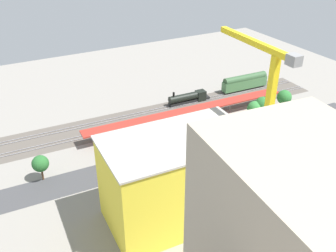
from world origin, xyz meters
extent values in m
plane|color=gray|center=(0.00, 0.00, 0.00)|extent=(184.79, 184.79, 0.00)
cube|color=#5B544C|center=(0.00, -20.54, 0.00)|extent=(115.94, 18.59, 0.01)
cube|color=#424244|center=(0.00, 2.19, 0.00)|extent=(115.74, 13.23, 0.01)
cube|color=#9E9EA8|center=(0.00, -24.44, 0.18)|extent=(115.42, 4.35, 0.12)
cube|color=#9E9EA8|center=(0.00, -23.00, 0.18)|extent=(115.42, 4.35, 0.12)
cube|color=#9E9EA8|center=(0.00, -18.07, 0.18)|extent=(115.42, 4.35, 0.12)
cube|color=#9E9EA8|center=(0.00, -16.63, 0.18)|extent=(115.42, 4.35, 0.12)
cube|color=#A82D23|center=(-6.84, -11.87, 4.01)|extent=(67.04, 6.78, 0.41)
cylinder|color=slate|center=(-36.94, -10.77, 1.90)|extent=(0.30, 0.30, 3.80)
cylinder|color=slate|center=(-21.89, -11.32, 1.90)|extent=(0.30, 0.30, 3.80)
cylinder|color=slate|center=(-6.84, -11.87, 1.90)|extent=(0.30, 0.30, 3.80)
cylinder|color=slate|center=(8.21, -12.42, 1.90)|extent=(0.30, 0.30, 3.80)
cylinder|color=slate|center=(23.26, -12.97, 1.90)|extent=(0.30, 0.30, 3.80)
cube|color=black|center=(-14.09, -23.72, 0.50)|extent=(15.16, 2.82, 1.00)
cylinder|color=black|center=(-12.50, -23.78, 2.26)|extent=(12.00, 2.96, 2.52)
cube|color=black|center=(-18.45, -23.56, 1.73)|extent=(3.27, 2.84, 3.46)
cylinder|color=black|center=(-8.05, -23.94, 4.22)|extent=(0.70, 0.70, 1.40)
cube|color=black|center=(-37.52, -23.72, 0.30)|extent=(16.32, 2.86, 0.60)
cube|color=#4C7F4C|center=(-37.52, -23.72, 2.32)|extent=(18.15, 3.49, 3.44)
cylinder|color=#355935|center=(-37.52, -23.72, 4.29)|extent=(17.42, 3.47, 2.83)
cube|color=black|center=(-23.26, 6.08, 0.15)|extent=(3.70, 1.90, 0.30)
cube|color=silver|center=(-23.26, 6.08, 0.71)|extent=(4.39, 2.00, 0.82)
cube|color=#1E2328|center=(-23.26, 6.08, 1.41)|extent=(2.48, 1.72, 0.58)
cube|color=black|center=(-16.71, 5.92, 0.15)|extent=(3.59, 1.94, 0.30)
cube|color=navy|center=(-16.71, 5.92, 0.69)|extent=(4.25, 2.06, 0.79)
cube|color=#1E2328|center=(-16.71, 5.92, 1.41)|extent=(2.42, 1.71, 0.64)
cube|color=black|center=(-9.45, 5.27, 0.15)|extent=(4.08, 1.90, 0.30)
cube|color=silver|center=(-9.45, 5.27, 0.69)|extent=(4.84, 2.02, 0.79)
cube|color=#1E2328|center=(-9.45, 5.27, 1.35)|extent=(2.75, 1.67, 0.53)
cube|color=black|center=(-2.32, 5.74, 0.15)|extent=(3.54, 1.83, 0.30)
cube|color=navy|center=(-2.32, 5.74, 0.71)|extent=(4.22, 1.90, 0.83)
cube|color=#1E2328|center=(-2.32, 5.74, 1.48)|extent=(2.36, 1.67, 0.70)
cube|color=black|center=(5.30, 6.01, 0.15)|extent=(3.47, 1.82, 0.30)
cube|color=black|center=(5.30, 6.01, 0.75)|extent=(4.12, 1.91, 0.89)
cube|color=#1E2328|center=(5.30, 6.01, 1.50)|extent=(2.32, 1.65, 0.61)
cube|color=black|center=(12.85, 5.50, 0.15)|extent=(4.05, 1.98, 0.30)
cube|color=navy|center=(12.85, 5.50, 0.67)|extent=(4.80, 2.11, 0.74)
cube|color=#1E2328|center=(12.85, 5.50, 1.35)|extent=(2.73, 1.75, 0.62)
cube|color=black|center=(19.31, 5.43, 0.15)|extent=(3.73, 2.03, 0.30)
cube|color=silver|center=(19.31, 5.43, 0.67)|extent=(4.43, 2.15, 0.73)
cube|color=#1E2328|center=(19.31, 5.43, 1.37)|extent=(2.52, 1.80, 0.68)
cube|color=yellow|center=(16.84, 22.39, 9.31)|extent=(29.11, 17.10, 18.61)
cube|color=#B7B2A8|center=(16.84, 22.39, 18.81)|extent=(29.73, 17.72, 0.40)
cube|color=gray|center=(-2.45, 25.65, 0.60)|extent=(3.60, 3.60, 1.20)
cube|color=yellow|center=(-2.45, 25.65, 16.66)|extent=(1.40, 1.40, 33.32)
cube|color=yellow|center=(-2.77, 17.99, 33.92)|extent=(2.07, 21.36, 1.20)
cube|color=gray|center=(-2.27, 30.14, 33.92)|extent=(2.10, 2.48, 2.00)
cube|color=black|center=(6.57, 9.96, 0.25)|extent=(8.41, 3.18, 0.50)
cube|color=silver|center=(5.57, 10.10, 1.86)|extent=(6.45, 3.15, 2.72)
cube|color=#334C8C|center=(9.64, 9.56, 1.75)|extent=(2.29, 2.60, 2.50)
cube|color=black|center=(6.12, 9.82, 0.25)|extent=(9.99, 2.45, 0.50)
cube|color=silver|center=(4.94, 9.85, 2.01)|extent=(7.64, 2.61, 3.01)
cube|color=maroon|center=(9.90, 9.70, 1.68)|extent=(2.44, 2.45, 2.35)
cube|color=black|center=(5.12, 7.45, 0.25)|extent=(10.22, 2.69, 0.50)
cube|color=silver|center=(4.01, 7.51, 1.82)|extent=(8.02, 2.78, 2.65)
cube|color=silver|center=(9.06, 7.21, 1.64)|extent=(2.36, 2.44, 2.29)
cylinder|color=brown|center=(-9.15, -2.07, 1.29)|extent=(0.54, 0.54, 2.58)
sphere|color=#28662D|center=(-9.15, -2.07, 4.44)|extent=(5.31, 5.31, 5.31)
cylinder|color=brown|center=(-27.06, -1.87, 1.82)|extent=(0.38, 0.38, 3.64)
sphere|color=#2D7233|center=(-27.06, -1.87, 5.47)|extent=(5.22, 5.22, 5.22)
cylinder|color=brown|center=(-36.60, -2.92, 1.98)|extent=(0.50, 0.50, 3.96)
sphere|color=#2D7233|center=(-36.60, -2.92, 5.58)|extent=(4.63, 4.63, 4.63)
cylinder|color=brown|center=(18.38, -2.64, 1.98)|extent=(0.56, 0.56, 3.97)
sphere|color=#38843D|center=(18.38, -2.64, 5.89)|extent=(5.49, 5.49, 5.49)
cylinder|color=brown|center=(-24.64, -2.50, 1.34)|extent=(0.46, 0.46, 2.68)
sphere|color=#38843D|center=(-24.64, -2.50, 4.41)|extent=(4.97, 4.97, 4.97)
cylinder|color=brown|center=(39.42, -3.42, 1.63)|extent=(0.46, 0.46, 3.27)
sphere|color=#28662D|center=(39.42, -3.42, 4.69)|extent=(4.06, 4.06, 4.06)
cylinder|color=#333333|center=(2.38, -2.27, 3.05)|extent=(0.16, 0.16, 6.09)
cube|color=black|center=(2.38, -2.27, 6.54)|extent=(0.36, 0.36, 0.90)
sphere|color=green|center=(2.60, -2.27, 6.24)|extent=(0.20, 0.20, 0.20)
camera|label=1|loc=(47.44, 76.02, 56.47)|focal=40.48mm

